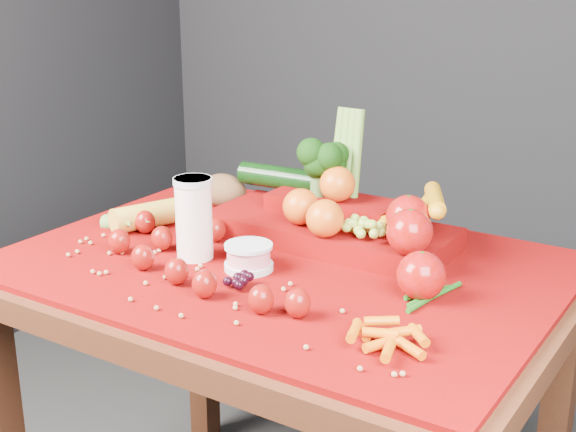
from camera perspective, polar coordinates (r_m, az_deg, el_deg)
The scene contains 12 objects.
table at distance 1.62m, azimuth -0.38°, elevation -6.76°, with size 1.10×0.80×0.75m.
red_cloth at distance 1.58m, azimuth -0.39°, elevation -3.44°, with size 1.05×0.75×0.01m, color #6F0305.
milk_glass at distance 1.58m, azimuth -6.71°, elevation 0.04°, with size 0.08×0.08×0.16m.
yogurt_bowl at distance 1.53m, azimuth -2.82°, elevation -2.85°, with size 0.09×0.09×0.05m.
strawberry_scatter at distance 1.53m, azimuth -7.13°, elevation -2.91°, with size 0.54×0.28×0.05m.
dark_grape_cluster at distance 1.46m, azimuth -3.69°, elevation -4.48°, with size 0.06×0.05×0.03m, color black, non-canonical shape.
soybean_scatter at distance 1.42m, azimuth -4.81°, elevation -5.53°, with size 0.84×0.24×0.01m, color #B5804E, non-canonical shape.
corn_ear at distance 1.78m, azimuth -10.80°, elevation -0.28°, with size 0.24×0.26×0.06m.
potato at distance 1.90m, azimuth -4.61°, elevation 1.81°, with size 0.12×0.09×0.08m, color brown.
baby_carrot_pile at distance 1.25m, azimuth 6.90°, elevation -8.59°, with size 0.17×0.17×0.03m, color #D25A07, non-canonical shape.
green_bean_pile at distance 1.43m, azimuth 9.92°, elevation -5.57°, with size 0.14×0.12×0.01m, color #185A14, non-canonical shape.
produce_mound at distance 1.65m, azimuth 4.07°, elevation -0.03°, with size 0.60×0.37×0.27m.
Camera 1 is at (0.80, -1.23, 1.34)m, focal length 50.00 mm.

